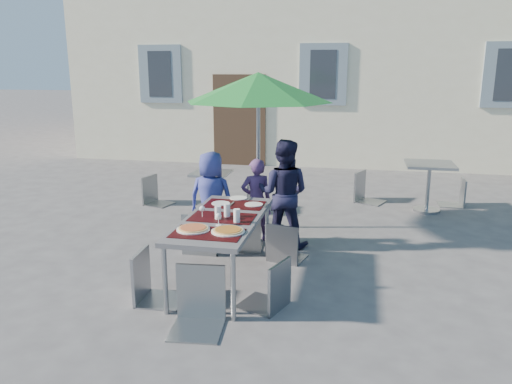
% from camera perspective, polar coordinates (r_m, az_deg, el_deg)
% --- Properties ---
extents(ground, '(90.00, 90.00, 0.00)m').
position_cam_1_polar(ground, '(5.09, 0.21, -13.52)').
color(ground, '#49494B').
rests_on(ground, ground).
extents(dining_table, '(0.80, 1.85, 0.76)m').
position_cam_1_polar(dining_table, '(5.52, -3.86, -3.47)').
color(dining_table, '#403F44').
rests_on(dining_table, ground).
extents(pizza_near_left, '(0.34, 0.34, 0.03)m').
position_cam_1_polar(pizza_near_left, '(5.11, -7.19, -4.16)').
color(pizza_near_left, white).
rests_on(pizza_near_left, dining_table).
extents(pizza_near_right, '(0.34, 0.34, 0.03)m').
position_cam_1_polar(pizza_near_right, '(5.01, -3.22, -4.42)').
color(pizza_near_right, white).
rests_on(pizza_near_right, dining_table).
extents(glassware, '(0.49, 0.38, 0.15)m').
position_cam_1_polar(glassware, '(5.40, -3.70, -2.41)').
color(glassware, silver).
rests_on(glassware, dining_table).
extents(place_settings, '(0.66, 0.51, 0.01)m').
position_cam_1_polar(place_settings, '(6.10, -2.09, -1.13)').
color(place_settings, white).
rests_on(place_settings, dining_table).
extents(child_0, '(0.64, 0.43, 1.28)m').
position_cam_1_polar(child_0, '(6.76, -5.13, -0.72)').
color(child_0, navy).
rests_on(child_0, ground).
extents(child_1, '(0.50, 0.42, 1.16)m').
position_cam_1_polar(child_1, '(6.87, 0.02, -0.93)').
color(child_1, '#513267').
rests_on(child_1, ground).
extents(child_2, '(0.73, 0.46, 1.45)m').
position_cam_1_polar(child_2, '(6.66, 3.16, -0.15)').
color(child_2, '#171733').
rests_on(child_2, ground).
extents(chair_0, '(0.47, 0.47, 1.03)m').
position_cam_1_polar(chair_0, '(6.43, -6.35, -1.81)').
color(chair_0, gray).
rests_on(chair_0, ground).
extents(chair_1, '(0.47, 0.48, 0.97)m').
position_cam_1_polar(chair_1, '(6.47, -1.26, -2.00)').
color(chair_1, gray).
rests_on(chair_1, ground).
extents(chair_2, '(0.51, 0.51, 0.94)m').
position_cam_1_polar(chair_2, '(6.13, 3.39, -3.09)').
color(chair_2, gray).
rests_on(chair_2, ground).
extents(chair_3, '(0.47, 0.47, 1.01)m').
position_cam_1_polar(chair_3, '(5.20, -12.12, -6.10)').
color(chair_3, '#92969E').
rests_on(chair_3, ground).
extents(chair_4, '(0.55, 0.54, 0.96)m').
position_cam_1_polar(chair_4, '(4.94, 1.73, -7.26)').
color(chair_4, gray).
rests_on(chair_4, ground).
extents(chair_5, '(0.51, 0.52, 1.06)m').
position_cam_1_polar(chair_5, '(4.63, -6.71, -7.96)').
color(chair_5, gray).
rests_on(chair_5, ground).
extents(patio_umbrella, '(2.13, 2.13, 2.29)m').
position_cam_1_polar(patio_umbrella, '(7.22, 0.27, 11.66)').
color(patio_umbrella, '#AAABB1').
rests_on(patio_umbrella, ground).
extents(cafe_table_0, '(0.62, 0.62, 0.66)m').
position_cam_1_polar(cafe_table_0, '(8.40, -5.12, 0.67)').
color(cafe_table_0, '#AAABB1').
rests_on(cafe_table_0, ground).
extents(bg_chair_l_0, '(0.52, 0.51, 0.95)m').
position_cam_1_polar(bg_chair_l_0, '(8.94, -11.63, 2.12)').
color(bg_chair_l_0, gray).
rests_on(bg_chair_l_0, ground).
extents(bg_chair_r_0, '(0.46, 0.46, 0.92)m').
position_cam_1_polar(bg_chair_r_0, '(8.34, -1.48, 1.43)').
color(bg_chair_r_0, '#90959B').
rests_on(bg_chair_r_0, ground).
extents(cafe_table_1, '(0.77, 0.77, 0.83)m').
position_cam_1_polar(cafe_table_1, '(8.75, 19.17, 1.64)').
color(cafe_table_1, '#AAABB1').
rests_on(cafe_table_1, ground).
extents(bg_chair_l_1, '(0.60, 0.60, 1.03)m').
position_cam_1_polar(bg_chair_l_1, '(9.12, 12.50, 2.65)').
color(bg_chair_l_1, gray).
rests_on(bg_chair_l_1, ground).
extents(bg_chair_r_1, '(0.41, 0.41, 0.91)m').
position_cam_1_polar(bg_chair_r_1, '(9.32, 22.15, 1.71)').
color(bg_chair_r_1, gray).
rests_on(bg_chair_r_1, ground).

